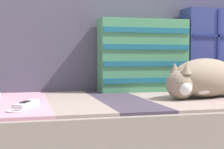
# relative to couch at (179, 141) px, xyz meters

# --- Properties ---
(couch) EXTENTS (2.04, 0.87, 0.40)m
(couch) POSITION_rel_couch_xyz_m (0.00, 0.00, 0.00)
(couch) COLOR #3D3838
(couch) RESTS_ON ground_plane
(sofa_backrest) EXTENTS (2.00, 0.14, 0.55)m
(sofa_backrest) POSITION_rel_couch_xyz_m (0.00, 0.36, 0.48)
(sofa_backrest) COLOR #514C60
(sofa_backrest) RESTS_ON couch
(throw_pillow_quilted) EXTENTS (0.45, 0.14, 0.41)m
(throw_pillow_quilted) POSITION_rel_couch_xyz_m (0.35, 0.22, 0.41)
(throw_pillow_quilted) COLOR navy
(throw_pillow_quilted) RESTS_ON couch
(throw_pillow_striped) EXTENTS (0.44, 0.14, 0.35)m
(throw_pillow_striped) POSITION_rel_couch_xyz_m (-0.10, 0.22, 0.38)
(throw_pillow_striped) COLOR #4C9366
(throw_pillow_striped) RESTS_ON couch
(sleeping_cat) EXTENTS (0.38, 0.29, 0.16)m
(sleeping_cat) POSITION_rel_couch_xyz_m (0.05, -0.11, 0.28)
(sleeping_cat) COLOR gray
(sleeping_cat) RESTS_ON couch
(game_remote_far) EXTENTS (0.12, 0.20, 0.02)m
(game_remote_far) POSITION_rel_couch_xyz_m (-0.66, -0.21, 0.21)
(game_remote_far) COLOR white
(game_remote_far) RESTS_ON couch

